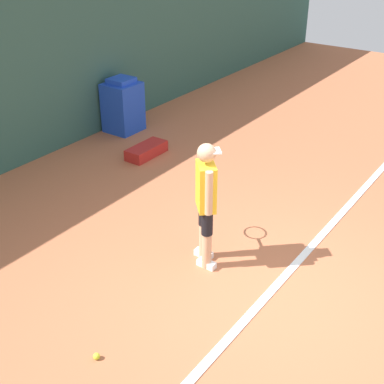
{
  "coord_description": "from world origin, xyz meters",
  "views": [
    {
      "loc": [
        -4.46,
        -2.04,
        3.95
      ],
      "look_at": [
        0.1,
        1.19,
        0.93
      ],
      "focal_mm": 50.0,
      "sensor_mm": 36.0,
      "label": 1
    }
  ],
  "objects_px": {
    "covered_chair": "(123,106)",
    "equipment_bag": "(146,151)",
    "tennis_player": "(206,199)",
    "tennis_ball": "(96,356)"
  },
  "relations": [
    {
      "from": "covered_chair",
      "to": "equipment_bag",
      "type": "bearing_deg",
      "value": -121.02
    },
    {
      "from": "tennis_player",
      "to": "equipment_bag",
      "type": "xyz_separation_m",
      "value": [
        2.03,
        2.63,
        -0.79
      ]
    },
    {
      "from": "tennis_player",
      "to": "tennis_ball",
      "type": "bearing_deg",
      "value": 138.25
    },
    {
      "from": "covered_chair",
      "to": "equipment_bag",
      "type": "xyz_separation_m",
      "value": [
        -0.68,
        -1.14,
        -0.4
      ]
    },
    {
      "from": "covered_chair",
      "to": "tennis_ball",
      "type": "bearing_deg",
      "value": -140.88
    },
    {
      "from": "tennis_ball",
      "to": "equipment_bag",
      "type": "height_order",
      "value": "equipment_bag"
    },
    {
      "from": "tennis_ball",
      "to": "covered_chair",
      "type": "bearing_deg",
      "value": 39.12
    },
    {
      "from": "tennis_player",
      "to": "equipment_bag",
      "type": "relative_size",
      "value": 1.98
    },
    {
      "from": "tennis_ball",
      "to": "equipment_bag",
      "type": "xyz_separation_m",
      "value": [
        4.01,
        2.68,
        0.06
      ]
    },
    {
      "from": "tennis_player",
      "to": "tennis_ball",
      "type": "distance_m",
      "value": 2.15
    }
  ]
}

